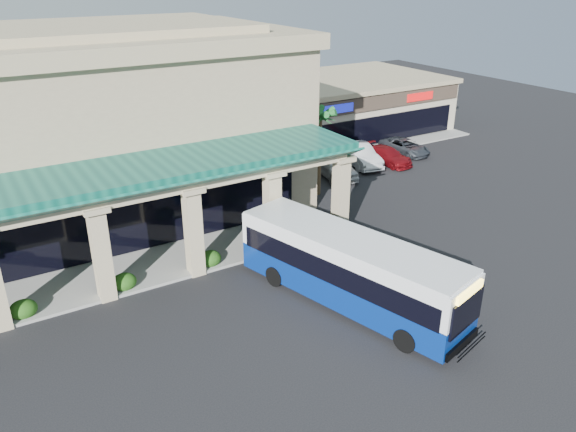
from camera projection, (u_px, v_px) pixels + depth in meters
ground at (301, 304)px, 26.02m from camera, size 110.00×110.00×0.00m
main_building at (36, 131)px, 32.36m from camera, size 30.80×14.80×11.35m
arcade at (80, 234)px, 26.34m from camera, size 30.00×6.20×5.70m
strip_mall at (324, 106)px, 52.33m from camera, size 22.50×12.50×4.90m
palm_0 at (319, 148)px, 37.32m from camera, size 2.40×2.40×6.60m
palm_1 at (307, 141)px, 40.29m from camera, size 2.40×2.40×5.80m
broadleaf_tree at (250, 135)px, 43.43m from camera, size 2.60×2.60×4.81m
transit_bus at (349, 271)px, 25.48m from camera, size 5.76×12.30×3.35m
pedestrian at (415, 264)px, 27.56m from camera, size 0.77×0.83×1.90m
car_silver at (334, 165)px, 41.64m from camera, size 3.00×5.42×1.75m
car_white at (359, 155)px, 44.02m from camera, size 2.70×5.39×1.70m
car_red at (387, 156)px, 44.43m from camera, size 2.38×4.76×1.33m
car_gray at (405, 147)px, 46.74m from camera, size 2.42×4.70×1.27m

